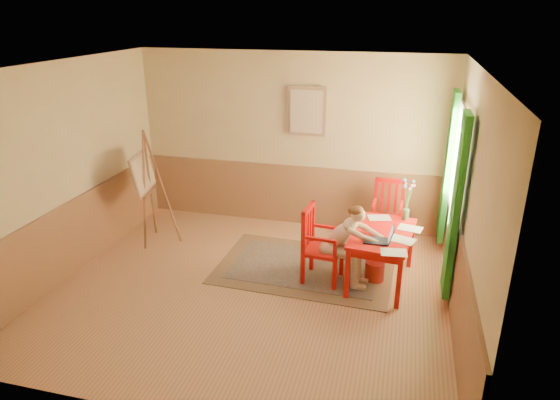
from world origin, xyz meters
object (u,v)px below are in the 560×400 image
(table, at_px, (383,238))
(chair_back, at_px, (387,214))
(figure, at_px, (345,241))
(laptop, at_px, (381,239))
(easel, at_px, (145,177))
(chair_left, at_px, (319,245))

(table, xyz_separation_m, chair_back, (0.01, 1.13, -0.12))
(figure, relative_size, laptop, 3.03)
(laptop, distance_m, easel, 3.60)
(chair_left, xyz_separation_m, chair_back, (0.80, 1.28, -0.01))
(chair_left, distance_m, laptop, 0.83)
(chair_left, relative_size, easel, 0.59)
(chair_left, bearing_deg, figure, -4.68)
(figure, bearing_deg, easel, 169.61)
(easel, bearing_deg, chair_back, 11.82)
(laptop, bearing_deg, chair_back, 89.28)
(chair_back, relative_size, figure, 0.91)
(table, distance_m, chair_left, 0.81)
(chair_left, xyz_separation_m, easel, (-2.74, 0.54, 0.53))
(chair_left, relative_size, laptop, 2.80)
(figure, distance_m, easel, 3.15)
(figure, distance_m, laptop, 0.49)
(table, bearing_deg, chair_back, 89.63)
(table, xyz_separation_m, laptop, (-0.01, -0.30, 0.13))
(chair_back, xyz_separation_m, laptop, (-0.02, -1.43, 0.26))
(chair_back, relative_size, easel, 0.58)
(laptop, bearing_deg, table, 87.93)
(chair_back, bearing_deg, table, -90.37)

